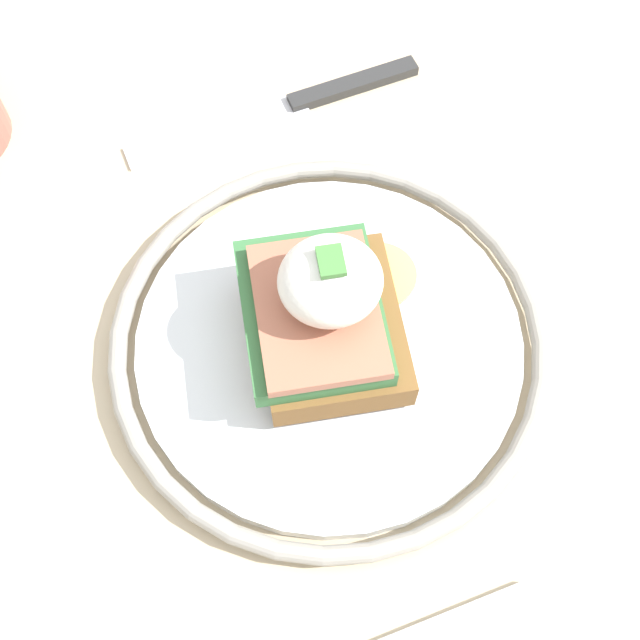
{
  "coord_description": "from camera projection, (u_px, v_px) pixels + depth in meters",
  "views": [
    {
      "loc": [
        -0.17,
        0.04,
        1.15
      ],
      "look_at": [
        0.01,
        0.0,
        0.79
      ],
      "focal_mm": 45.0,
      "sensor_mm": 36.0,
      "label": 1
    }
  ],
  "objects": [
    {
      "name": "ground_plane",
      "position": [
        325.0,
        582.0,
        1.11
      ],
      "size": [
        6.0,
        6.0,
        0.0
      ],
      "primitive_type": "plane",
      "color": "#9E9993"
    },
    {
      "name": "dining_table",
      "position": [
        330.0,
        440.0,
        0.55
      ],
      "size": [
        1.03,
        0.66,
        0.75
      ],
      "color": "#C6B28E",
      "rests_on": "ground_plane"
    },
    {
      "name": "plate",
      "position": [
        320.0,
        343.0,
        0.43
      ],
      "size": [
        0.24,
        0.24,
        0.02
      ],
      "color": "silver",
      "rests_on": "dining_table"
    },
    {
      "name": "sandwich",
      "position": [
        321.0,
        311.0,
        0.4
      ],
      "size": [
        0.1,
        0.1,
        0.08
      ],
      "color": "brown",
      "rests_on": "plate"
    },
    {
      "name": "knife",
      "position": [
        299.0,
        103.0,
        0.52
      ],
      "size": [
        0.06,
        0.2,
        0.01
      ],
      "color": "#2D2D2D",
      "rests_on": "dining_table"
    }
  ]
}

